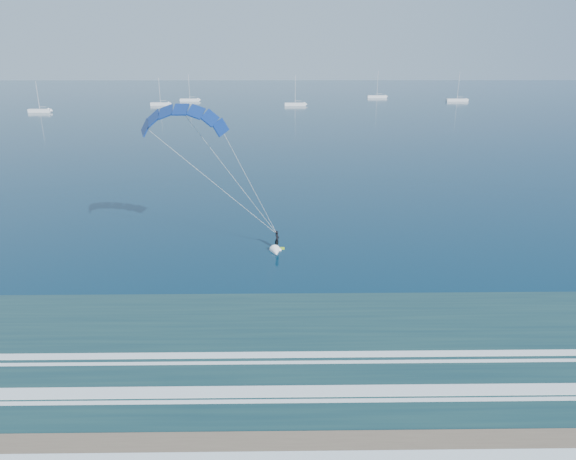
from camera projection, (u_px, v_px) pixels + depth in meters
The scene contains 8 objects.
ground at pixel (357, 460), 25.59m from camera, with size 900.00×900.00×0.00m, color #083148.
kitesurfer_rig at pixel (231, 175), 48.20m from camera, with size 14.31×7.79×16.37m.
sailboat_0 at pixel (40, 110), 187.20m from camera, with size 7.92×2.40×10.88m.
sailboat_1 at pixel (161, 104), 214.37m from camera, with size 8.04×2.40×11.13m.
sailboat_2 at pixel (190, 100), 234.21m from camera, with size 8.74×2.40×11.78m.
sailboat_3 at pixel (295, 104), 213.01m from camera, with size 8.76×2.40×12.15m.
sailboat_4 at pixel (377, 96), 254.78m from camera, with size 9.55×2.40×12.88m.
sailboat_5 at pixel (457, 100), 234.11m from camera, with size 9.61×2.40×13.00m.
Camera 1 is at (-3.75, -20.53, 19.04)m, focal length 32.00 mm.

